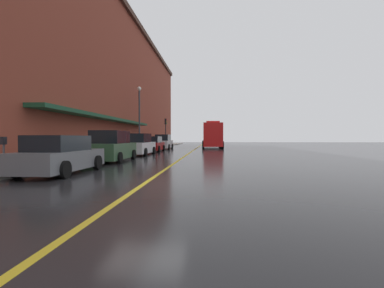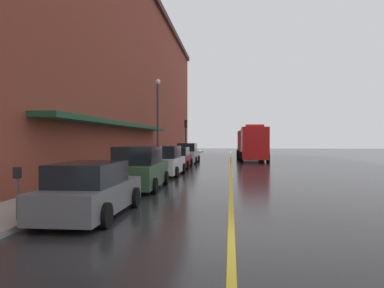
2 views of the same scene
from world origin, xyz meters
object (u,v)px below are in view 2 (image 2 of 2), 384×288
parked_car_0 (91,191)px  traffic_light_near (186,131)px  parked_car_1 (139,169)px  parked_car_3 (177,158)px  parked_car_2 (166,162)px  parked_car_4 (188,154)px  fire_truck (252,144)px  parking_meter_1 (17,184)px  street_lamp_left (158,112)px  parking_meter_0 (171,152)px

parked_car_0 → traffic_light_near: size_ratio=1.07×
parked_car_1 → parked_car_3: size_ratio=1.04×
parked_car_3 → parked_car_2: bearing=-179.4°
parked_car_0 → parked_car_4: (-0.00, 23.94, 0.12)m
parked_car_2 → fire_truck: bearing=-18.9°
parked_car_3 → parking_meter_1: (-1.32, -19.21, 0.32)m
parked_car_4 → fire_truck: (6.06, 4.63, 0.85)m
parked_car_0 → parked_car_2: parked_car_2 is taller
parked_car_0 → street_lamp_left: (-2.01, 20.04, 3.67)m
parked_car_3 → parked_car_0: bearing=179.8°
parked_car_2 → street_lamp_left: size_ratio=0.67×
parked_car_0 → traffic_light_near: (-1.35, 33.83, 2.43)m
parking_meter_1 → parked_car_4: bearing=86.8°
parked_car_0 → parked_car_3: (-0.09, 17.90, 0.02)m
parked_car_3 → parking_meter_0: parked_car_3 is taller
parking_meter_1 → parked_car_2: bearing=83.9°
parked_car_4 → traffic_light_near: size_ratio=1.00×
parked_car_3 → parking_meter_0: bearing=13.9°
parked_car_3 → parking_meter_0: 5.30m
street_lamp_left → traffic_light_near: size_ratio=1.61×
traffic_light_near → parked_car_2: bearing=-86.4°
parked_car_3 → parked_car_1: bearing=179.5°
parked_car_4 → fire_truck: fire_truck is taller
parked_car_3 → fire_truck: size_ratio=0.49×
parked_car_1 → parked_car_2: bearing=-2.1°
parked_car_0 → parking_meter_0: parked_car_0 is taller
parked_car_3 → traffic_light_near: (-1.26, 15.93, 2.41)m
parked_car_1 → street_lamp_left: 14.66m
parking_meter_1 → traffic_light_near: bearing=89.9°
parked_car_2 → parked_car_4: (-0.03, 11.86, 0.02)m
parked_car_3 → parking_meter_0: (-1.32, 5.12, 0.32)m
parked_car_3 → fire_truck: (6.15, 10.68, 0.95)m
traffic_light_near → parked_car_4: bearing=-82.2°
parked_car_2 → parked_car_4: bearing=1.3°
parking_meter_0 → parking_meter_1: same height
fire_truck → parking_meter_0: bearing=-55.0°
fire_truck → parking_meter_0: size_ratio=7.18×
parked_car_3 → street_lamp_left: bearing=41.4°
parked_car_0 → parking_meter_1: 1.95m
fire_truck → street_lamp_left: size_ratio=1.38×
parking_meter_0 → street_lamp_left: 4.51m
street_lamp_left → traffic_light_near: (0.66, 13.79, -1.24)m
parked_car_1 → parked_car_4: bearing=-1.4°
street_lamp_left → traffic_light_near: street_lamp_left is taller
parking_meter_1 → street_lamp_left: street_lamp_left is taller
parked_car_4 → traffic_light_near: bearing=8.3°
parked_car_0 → parked_car_4: parked_car_4 is taller
parked_car_0 → fire_truck: 29.23m
fire_truck → parked_car_1: bearing=-16.8°
parked_car_3 → traffic_light_near: bearing=4.0°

